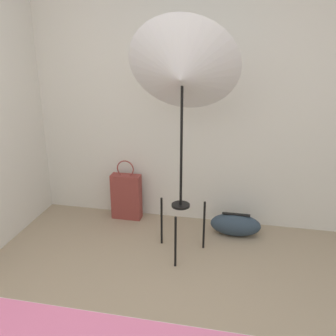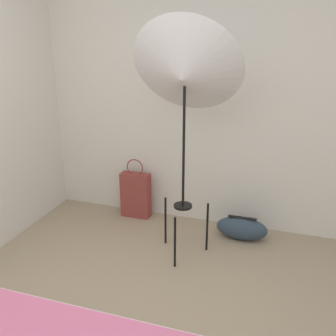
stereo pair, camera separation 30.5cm
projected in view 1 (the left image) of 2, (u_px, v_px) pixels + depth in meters
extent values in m
cube|color=silver|center=(193.00, 94.00, 3.73)|extent=(8.00, 0.05, 2.60)
cylinder|color=black|center=(175.00, 242.00, 3.24)|extent=(0.02, 0.02, 0.46)
cylinder|color=black|center=(162.00, 221.00, 3.59)|extent=(0.02, 0.02, 0.46)
cylinder|color=black|center=(204.00, 225.00, 3.51)|extent=(0.02, 0.02, 0.46)
cylinder|color=black|center=(181.00, 205.00, 3.37)|extent=(0.16, 0.16, 0.02)
cylinder|color=black|center=(181.00, 143.00, 3.18)|extent=(0.02, 0.02, 1.11)
cone|color=silver|center=(182.00, 72.00, 2.99)|extent=(0.89, 0.62, 0.85)
cube|color=brown|center=(126.00, 197.00, 4.07)|extent=(0.30, 0.12, 0.48)
torus|color=brown|center=(125.00, 169.00, 3.97)|extent=(0.18, 0.01, 0.18)
ellipsoid|color=#2D3D4C|center=(235.00, 225.00, 3.77)|extent=(0.48, 0.22, 0.22)
cube|color=black|center=(236.00, 214.00, 3.74)|extent=(0.26, 0.04, 0.01)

